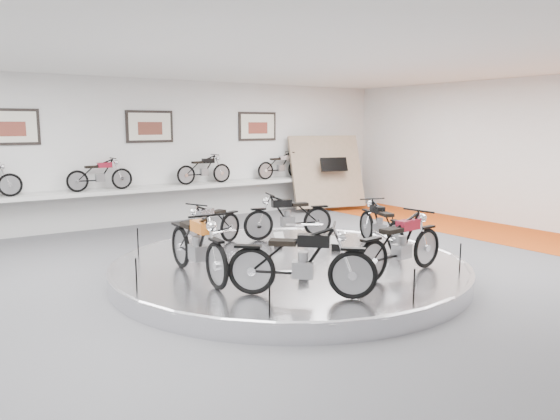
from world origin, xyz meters
TOP-DOWN VIEW (x-y plane):
  - floor at (0.00, 0.00)m, footprint 16.00×16.00m
  - ceiling at (0.00, 0.00)m, footprint 16.00×16.00m
  - wall_back at (0.00, 7.00)m, footprint 16.00×0.00m
  - wall_right at (8.00, 0.00)m, footprint 0.00×14.00m
  - orange_carpet_strip at (6.80, 0.00)m, footprint 2.40×12.60m
  - dado_band at (0.00, 6.98)m, footprint 15.68×0.04m
  - display_platform at (0.00, 0.30)m, footprint 6.40×6.40m
  - platform_rim at (0.00, 0.30)m, footprint 6.40×6.40m
  - shelf at (0.00, 6.70)m, footprint 11.00×0.55m
  - poster_left at (-3.50, 6.96)m, footprint 1.35×0.06m
  - poster_center at (0.00, 6.96)m, footprint 1.35×0.06m
  - poster_right at (3.50, 6.96)m, footprint 1.35×0.06m
  - display_panel at (5.60, 6.10)m, footprint 2.56×1.52m
  - shelf_bike_b at (-1.50, 6.70)m, footprint 1.22×0.43m
  - shelf_bike_c at (1.50, 6.70)m, footprint 1.22×0.43m
  - shelf_bike_d at (4.20, 6.70)m, footprint 1.22×0.43m
  - bike_a at (1.11, 1.91)m, footprint 1.80×1.05m
  - bike_b at (-0.69, 2.09)m, footprint 1.69×1.12m
  - bike_c at (-1.88, 0.22)m, footprint 0.78×1.92m
  - bike_d at (-1.09, -1.53)m, footprint 1.78×1.72m
  - bike_e at (0.95, -1.51)m, footprint 1.84×0.81m
  - bike_f at (2.18, 0.20)m, footprint 1.04×1.71m

SIDE VIEW (x-z plane):
  - floor at x=0.00m, z-range 0.00..0.00m
  - orange_carpet_strip at x=6.80m, z-range 0.00..0.01m
  - display_platform at x=0.00m, z-range 0.00..0.30m
  - platform_rim at x=0.00m, z-range 0.22..0.32m
  - dado_band at x=0.00m, z-range 0.00..1.10m
  - bike_b at x=-0.69m, z-range 0.30..1.24m
  - bike_f at x=2.18m, z-range 0.30..1.25m
  - bike_a at x=1.11m, z-range 0.30..1.30m
  - bike_e at x=0.95m, z-range 0.30..1.35m
  - bike_d at x=-1.09m, z-range 0.30..1.37m
  - bike_c at x=-1.88m, z-range 0.30..1.41m
  - shelf at x=0.00m, z-range 0.95..1.05m
  - display_panel at x=5.60m, z-range 0.10..2.40m
  - shelf_bike_b at x=-1.50m, z-range 1.05..1.78m
  - shelf_bike_c at x=1.50m, z-range 1.05..1.78m
  - shelf_bike_d at x=4.20m, z-range 1.05..1.78m
  - wall_back at x=0.00m, z-range -6.00..10.00m
  - wall_right at x=8.00m, z-range -5.00..9.00m
  - poster_left at x=-3.50m, z-range 2.26..3.14m
  - poster_center at x=0.00m, z-range 2.26..3.14m
  - poster_right at x=3.50m, z-range 2.26..3.14m
  - ceiling at x=0.00m, z-range 4.00..4.00m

